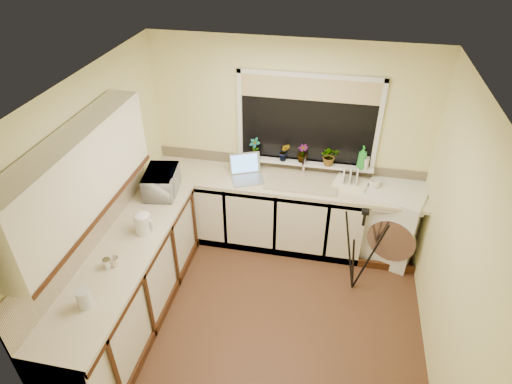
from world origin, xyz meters
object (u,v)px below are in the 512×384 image
(plant_c, at_px, (303,153))
(dish_rack, at_px, (351,184))
(laptop, at_px, (247,172))
(steel_jar, at_px, (107,263))
(glass_jug, at_px, (84,298))
(plant_a, at_px, (255,148))
(plant_b, at_px, (284,152))
(soap_bottle_green, at_px, (362,157))
(kettle, at_px, (143,224))
(cup_left, at_px, (114,262))
(cup_back, at_px, (375,184))
(plant_d, at_px, (330,156))
(microwave, at_px, (161,182))
(washing_machine, at_px, (390,221))
(tripod, at_px, (358,251))
(soap_bottle_clear, at_px, (365,160))

(plant_c, bearing_deg, dish_rack, -17.07)
(laptop, distance_m, steel_jar, 1.93)
(glass_jug, xyz_separation_m, plant_c, (1.47, 2.38, 0.18))
(plant_a, relative_size, plant_b, 1.14)
(laptop, height_order, soap_bottle_green, soap_bottle_green)
(kettle, xyz_separation_m, plant_c, (1.38, 1.42, 0.16))
(plant_b, bearing_deg, cup_left, -123.34)
(kettle, bearing_deg, cup_back, 29.36)
(plant_d, height_order, cup_back, plant_d)
(kettle, height_order, plant_a, plant_a)
(dish_rack, bearing_deg, cup_back, 17.13)
(soap_bottle_green, bearing_deg, kettle, -145.75)
(dish_rack, height_order, microwave, microwave)
(washing_machine, xyz_separation_m, laptop, (-1.71, -0.05, 0.51))
(steel_jar, height_order, soap_bottle_green, soap_bottle_green)
(laptop, height_order, steel_jar, laptop)
(plant_b, bearing_deg, laptop, -152.52)
(microwave, bearing_deg, plant_a, -61.38)
(kettle, bearing_deg, tripod, 14.63)
(laptop, bearing_deg, kettle, -146.47)
(plant_b, xyz_separation_m, soap_bottle_green, (0.89, 0.00, 0.03))
(dish_rack, height_order, tripod, tripod)
(soap_bottle_clear, bearing_deg, soap_bottle_green, -166.46)
(steel_jar, relative_size, plant_b, 0.43)
(plant_d, bearing_deg, cup_left, -133.00)
(microwave, bearing_deg, kettle, 177.93)
(tripod, distance_m, microwave, 2.25)
(steel_jar, bearing_deg, cup_left, 36.52)
(kettle, height_order, cup_left, kettle)
(plant_d, relative_size, soap_bottle_green, 0.84)
(microwave, relative_size, plant_d, 2.05)
(washing_machine, relative_size, kettle, 4.51)
(tripod, xyz_separation_m, cup_back, (0.12, 0.70, 0.41))
(plant_a, height_order, plant_c, plant_a)
(dish_rack, bearing_deg, plant_a, -172.67)
(kettle, distance_m, plant_d, 2.21)
(steel_jar, xyz_separation_m, plant_a, (0.94, 1.91, 0.23))
(dish_rack, distance_m, plant_b, 0.84)
(washing_machine, relative_size, plant_c, 4.21)
(washing_machine, bearing_deg, soap_bottle_clear, 175.68)
(kettle, bearing_deg, steel_jar, -102.78)
(washing_machine, xyz_separation_m, soap_bottle_clear, (-0.39, 0.17, 0.69))
(plant_a, relative_size, cup_back, 1.98)
(microwave, bearing_deg, plant_c, -72.42)
(tripod, xyz_separation_m, soap_bottle_clear, (-0.02, 0.86, 0.61))
(tripod, relative_size, glass_jug, 6.45)
(kettle, relative_size, plant_a, 0.78)
(tripod, height_order, soap_bottle_green, soap_bottle_green)
(kettle, relative_size, soap_bottle_clear, 1.00)
(plant_a, bearing_deg, plant_b, 2.32)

